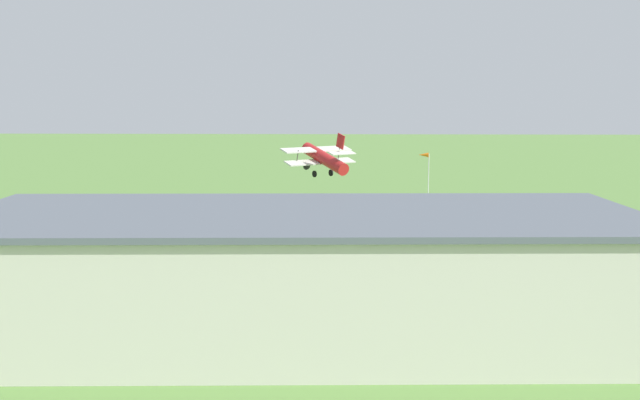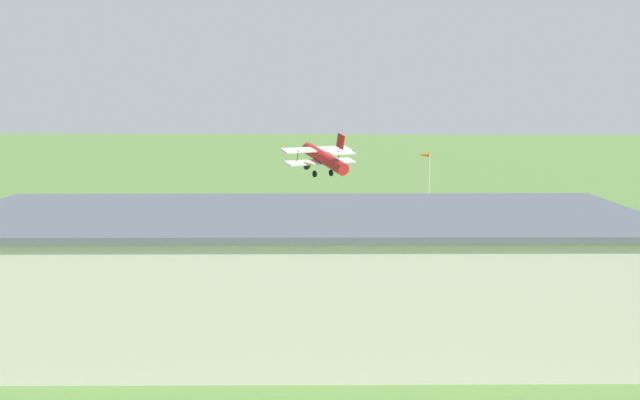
# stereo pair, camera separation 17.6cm
# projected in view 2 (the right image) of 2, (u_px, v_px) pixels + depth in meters

# --- Properties ---
(ground_plane) EXTENTS (400.00, 400.00, 0.00)m
(ground_plane) POSITION_uv_depth(u_px,v_px,m) (312.00, 234.00, 75.45)
(ground_plane) COLOR #608C42
(hangar) EXTENTS (40.85, 17.60, 7.60)m
(hangar) POSITION_uv_depth(u_px,v_px,m) (301.00, 274.00, 42.96)
(hangar) COLOR beige
(hangar) RESTS_ON ground_plane
(biplane) EXTENTS (7.35, 7.44, 4.36)m
(biplane) POSITION_uv_depth(u_px,v_px,m) (323.00, 158.00, 69.34)
(biplane) COLOR #B21E1E
(car_black) EXTENTS (2.14, 4.48, 1.69)m
(car_black) POSITION_uv_depth(u_px,v_px,m) (102.00, 259.00, 59.94)
(car_black) COLOR black
(car_black) RESTS_ON ground_plane
(car_blue) EXTENTS (2.16, 4.22, 1.64)m
(car_blue) POSITION_uv_depth(u_px,v_px,m) (8.00, 263.00, 58.70)
(car_blue) COLOR #23389E
(car_blue) RESTS_ON ground_plane
(person_watching_takeoff) EXTENTS (0.53, 0.53, 1.69)m
(person_watching_takeoff) POSITION_uv_depth(u_px,v_px,m) (499.00, 261.00, 59.15)
(person_watching_takeoff) COLOR #3F3F47
(person_watching_takeoff) RESTS_ON ground_plane
(person_walking_on_apron) EXTENTS (0.53, 0.53, 1.55)m
(person_walking_on_apron) POSITION_uv_depth(u_px,v_px,m) (535.00, 256.00, 61.59)
(person_walking_on_apron) COLOR #72338C
(person_walking_on_apron) RESTS_ON ground_plane
(person_near_hangar_door) EXTENTS (0.54, 0.54, 1.53)m
(person_near_hangar_door) POSITION_uv_depth(u_px,v_px,m) (162.00, 253.00, 62.71)
(person_near_hangar_door) COLOR #72338C
(person_near_hangar_door) RESTS_ON ground_plane
(windsock) EXTENTS (1.44, 0.75, 7.08)m
(windsock) POSITION_uv_depth(u_px,v_px,m) (425.00, 159.00, 93.45)
(windsock) COLOR silver
(windsock) RESTS_ON ground_plane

